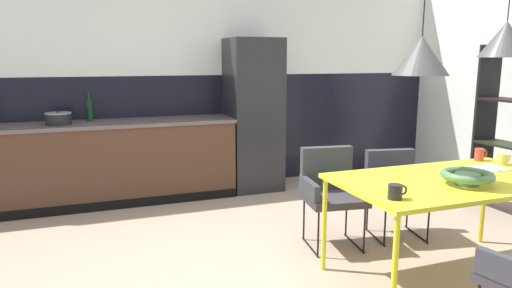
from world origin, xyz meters
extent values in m
plane|color=tan|center=(0.00, 0.00, 0.00)|extent=(8.48, 8.48, 0.00)
cube|color=black|center=(0.00, 2.85, 0.70)|extent=(6.52, 0.12, 1.39)
cube|color=white|center=(0.00, 2.85, 2.09)|extent=(6.52, 0.12, 1.39)
cube|color=#492E20|center=(-1.50, 2.49, 0.44)|extent=(3.23, 0.60, 0.87)
cube|color=#5E5250|center=(-1.50, 2.49, 0.89)|extent=(3.26, 0.63, 0.04)
cube|color=black|center=(-1.50, 2.18, 0.05)|extent=(3.23, 0.01, 0.10)
cube|color=#232326|center=(0.44, 2.49, 0.92)|extent=(0.61, 0.60, 1.83)
cube|color=gold|center=(0.95, -0.27, 0.74)|extent=(1.64, 0.93, 0.03)
cylinder|color=gold|center=(0.17, 0.15, 0.36)|extent=(0.04, 0.04, 0.72)
cylinder|color=gold|center=(1.73, 0.15, 0.36)|extent=(0.04, 0.04, 0.72)
cylinder|color=yellow|center=(0.17, -0.70, 0.36)|extent=(0.04, 0.04, 0.72)
cube|color=#343036|center=(0.46, 0.52, 0.43)|extent=(0.54, 0.52, 0.06)
cube|color=#333735|center=(0.49, 0.72, 0.65)|extent=(0.46, 0.15, 0.38)
cube|color=#343437|center=(0.68, 0.49, 0.53)|extent=(0.11, 0.42, 0.14)
cube|color=#303337|center=(0.24, 0.55, 0.53)|extent=(0.11, 0.42, 0.14)
cylinder|color=black|center=(0.63, 0.30, 0.20)|extent=(0.02, 0.02, 0.40)
cylinder|color=black|center=(0.24, 0.36, 0.20)|extent=(0.02, 0.02, 0.40)
cylinder|color=black|center=(0.69, 0.68, 0.20)|extent=(0.02, 0.02, 0.40)
cylinder|color=black|center=(0.29, 0.74, 0.20)|extent=(0.02, 0.02, 0.40)
cylinder|color=black|center=(0.66, 0.49, 0.01)|extent=(0.08, 0.41, 0.02)
cylinder|color=black|center=(0.26, 0.55, 0.01)|extent=(0.08, 0.41, 0.02)
cube|color=#343036|center=(1.11, 0.51, 0.41)|extent=(0.56, 0.54, 0.06)
cube|color=#32333C|center=(1.15, 0.71, 0.61)|extent=(0.46, 0.17, 0.32)
cube|color=#33353B|center=(1.32, 0.47, 0.51)|extent=(0.13, 0.42, 0.14)
cube|color=#302C3A|center=(0.89, 0.56, 0.51)|extent=(0.13, 0.42, 0.14)
cylinder|color=black|center=(1.27, 0.29, 0.19)|extent=(0.02, 0.02, 0.38)
cylinder|color=black|center=(0.88, 0.36, 0.19)|extent=(0.02, 0.02, 0.38)
cylinder|color=black|center=(1.34, 0.66, 0.19)|extent=(0.02, 0.02, 0.38)
cylinder|color=black|center=(0.95, 0.74, 0.19)|extent=(0.02, 0.02, 0.38)
cylinder|color=black|center=(1.30, 0.48, 0.01)|extent=(0.09, 0.41, 0.02)
cylinder|color=black|center=(0.91, 0.55, 0.01)|extent=(0.09, 0.41, 0.02)
cylinder|color=#4C704C|center=(0.93, -0.43, 0.79)|extent=(0.16, 0.16, 0.08)
torus|color=#4A754A|center=(0.93, -0.43, 0.82)|extent=(0.35, 0.35, 0.05)
cube|color=white|center=(1.36, -0.14, 0.76)|extent=(0.13, 0.21, 0.01)
cube|color=white|center=(1.49, -0.14, 0.76)|extent=(0.13, 0.21, 0.01)
cube|color=#4C7F4C|center=(1.43, -0.14, 0.77)|extent=(0.01, 0.21, 0.00)
cylinder|color=#B23D33|center=(1.59, 0.12, 0.80)|extent=(0.07, 0.07, 0.10)
torus|color=#B23D33|center=(1.64, 0.12, 0.81)|extent=(0.07, 0.01, 0.07)
cylinder|color=gold|center=(1.65, -0.06, 0.80)|extent=(0.09, 0.09, 0.09)
torus|color=gold|center=(1.71, -0.06, 0.80)|extent=(0.06, 0.01, 0.06)
cylinder|color=black|center=(0.27, -0.53, 0.80)|extent=(0.09, 0.09, 0.09)
torus|color=black|center=(0.32, -0.53, 0.80)|extent=(0.06, 0.01, 0.06)
cylinder|color=black|center=(-1.74, 2.44, 0.97)|extent=(0.26, 0.26, 0.11)
cylinder|color=gray|center=(-1.74, 2.44, 1.03)|extent=(0.26, 0.26, 0.01)
sphere|color=black|center=(-1.74, 2.44, 1.05)|extent=(0.02, 0.02, 0.02)
cylinder|color=#0F3319|center=(-1.43, 2.64, 1.03)|extent=(0.07, 0.07, 0.23)
cylinder|color=#0F3319|center=(-1.43, 2.64, 1.18)|extent=(0.03, 0.03, 0.09)
cube|color=black|center=(2.61, 1.04, 0.87)|extent=(0.30, 0.03, 1.74)
cone|color=#383A37|center=(0.62, -0.26, 1.61)|extent=(0.37, 0.37, 0.25)
cone|color=#383A37|center=(1.28, -0.32, 1.72)|extent=(0.35, 0.35, 0.24)
camera|label=1|loc=(-1.44, -2.76, 1.59)|focal=32.26mm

